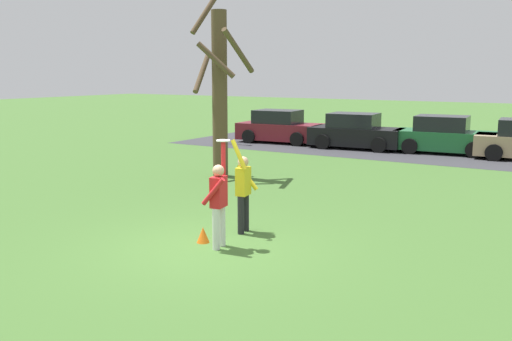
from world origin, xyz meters
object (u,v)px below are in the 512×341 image
at_px(parked_car_maroon, 280,128).
at_px(parked_car_black, 356,132).
at_px(frisbee_disc, 223,141).
at_px(person_catcher, 219,199).
at_px(field_cone_orange, 203,235).
at_px(parked_car_green, 444,136).
at_px(lamppost_by_lot, 218,90).
at_px(person_defender, 243,188).
at_px(bare_tree_tall, 219,88).

height_order(parked_car_maroon, parked_car_black, same).
height_order(frisbee_disc, parked_car_maroon, frisbee_disc).
height_order(frisbee_disc, parked_car_black, frisbee_disc).
distance_m(person_catcher, frisbee_disc, 1.13).
bearing_deg(field_cone_orange, parked_car_black, 100.50).
bearing_deg(parked_car_green, parked_car_black, -176.91).
height_order(parked_car_black, field_cone_orange, parked_car_black).
relative_size(frisbee_disc, lamppost_by_lot, 0.06).
bearing_deg(person_defender, parked_car_maroon, -162.46).
bearing_deg(lamppost_by_lot, parked_car_green, 12.56).
distance_m(frisbee_disc, bare_tree_tall, 7.65).
bearing_deg(parked_car_black, lamppost_by_lot, -169.55).
height_order(parked_car_maroon, field_cone_orange, parked_car_maroon).
bearing_deg(person_catcher, field_cone_orange, 68.05).
relative_size(person_catcher, field_cone_orange, 6.50).
xyz_separation_m(parked_car_black, lamppost_by_lot, (-6.37, -1.74, 1.86)).
height_order(parked_car_black, parked_car_green, same).
bearing_deg(parked_car_maroon, field_cone_orange, -70.80).
distance_m(frisbee_disc, parked_car_black, 15.47).
relative_size(parked_car_maroon, parked_car_green, 1.00).
xyz_separation_m(parked_car_maroon, field_cone_orange, (6.80, -15.27, -0.57)).
relative_size(person_catcher, lamppost_by_lot, 0.49).
relative_size(parked_car_black, bare_tree_tall, 0.68).
relative_size(person_defender, parked_car_maroon, 0.48).
bearing_deg(lamppost_by_lot, parked_car_maroon, 37.52).
relative_size(person_defender, parked_car_black, 0.48).
bearing_deg(bare_tree_tall, parked_car_maroon, 107.21).
bearing_deg(parked_car_green, frisbee_disc, -96.72).
bearing_deg(lamppost_by_lot, person_catcher, -54.51).
distance_m(parked_car_green, bare_tree_tall, 10.87).
distance_m(parked_car_maroon, parked_car_black, 3.99).
height_order(person_defender, field_cone_orange, person_defender).
bearing_deg(frisbee_disc, person_defender, 98.96).
bearing_deg(frisbee_disc, parked_car_maroon, 115.53).
height_order(person_catcher, parked_car_maroon, person_catcher).
xyz_separation_m(person_defender, lamppost_by_lot, (-9.48, 12.39, 1.60)).
distance_m(parked_car_black, parked_car_green, 3.81).
xyz_separation_m(parked_car_maroon, bare_tree_tall, (2.78, -8.99, 2.16)).
relative_size(person_defender, frisbee_disc, 7.51).
distance_m(bare_tree_tall, field_cone_orange, 7.94).
xyz_separation_m(person_catcher, parked_car_maroon, (-7.27, 15.38, -0.25)).
bearing_deg(bare_tree_tall, frisbee_disc, -54.16).
relative_size(frisbee_disc, parked_car_black, 0.06).
xyz_separation_m(parked_car_black, bare_tree_tall, (-1.20, -8.90, 2.16)).
xyz_separation_m(parked_car_maroon, lamppost_by_lot, (-2.39, -1.83, 1.86)).
bearing_deg(person_catcher, person_defender, 0.00).
xyz_separation_m(frisbee_disc, bare_tree_tall, (-4.45, 6.17, 0.80)).
xyz_separation_m(parked_car_black, field_cone_orange, (2.81, -15.18, -0.57)).
bearing_deg(bare_tree_tall, parked_car_black, 82.31).
xyz_separation_m(person_defender, parked_car_maroon, (-7.09, 14.22, -0.25)).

